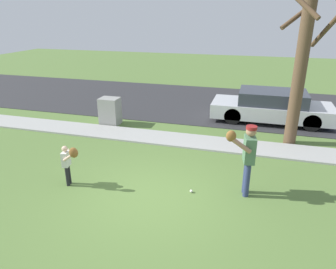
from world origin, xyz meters
The scene contains 9 objects.
ground_plane centered at (0.00, 3.50, 0.00)m, with size 48.00×48.00×0.00m, color #567538.
sidewalk_strip centered at (0.00, 3.60, 0.03)m, with size 36.00×1.20×0.06m, color #A3A39E.
road_surface centered at (0.00, 8.60, 0.01)m, with size 36.00×6.80×0.02m, color #2D2D30.
person_adult centered at (2.12, 0.75, 1.08)m, with size 0.68×0.73×1.74m.
person_child centered at (-2.08, -0.02, 0.71)m, with size 0.52×0.38×1.10m.
baseball centered at (0.90, 0.48, 0.04)m, with size 0.07×0.07×0.07m, color white.
utility_cabinet centered at (-3.18, 4.54, 0.52)m, with size 0.73×0.59×1.04m, color gray.
street_tree_near centered at (3.41, 4.42, 2.91)m, with size 1.85×1.88×5.49m.
parked_sedan_silver centered at (2.83, 6.60, 0.62)m, with size 4.60×1.80×1.23m.
Camera 1 is at (2.16, -5.97, 4.07)m, focal length 33.39 mm.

